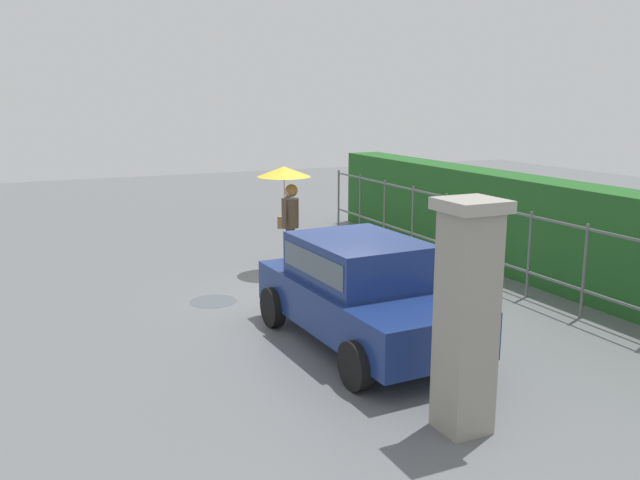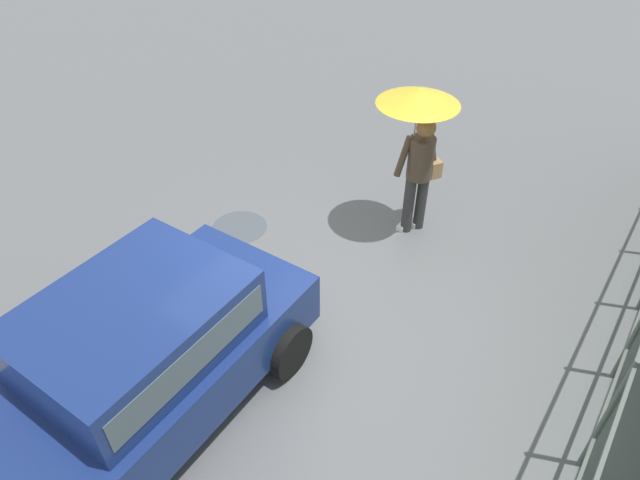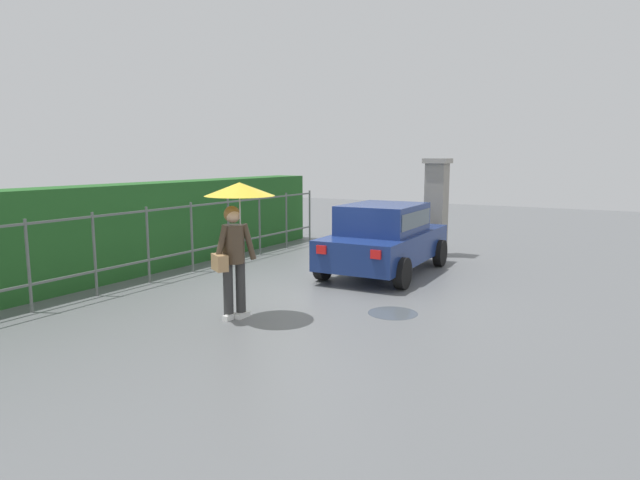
# 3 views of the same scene
# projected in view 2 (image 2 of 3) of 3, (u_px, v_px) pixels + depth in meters

# --- Properties ---
(ground_plane) EXTENTS (40.00, 40.00, 0.00)m
(ground_plane) POSITION_uv_depth(u_px,v_px,m) (312.00, 319.00, 6.44)
(ground_plane) COLOR slate
(car) EXTENTS (3.79, 1.97, 1.48)m
(car) POSITION_uv_depth(u_px,v_px,m) (136.00, 359.00, 4.97)
(car) COLOR navy
(car) RESTS_ON ground
(pedestrian) EXTENTS (1.05, 1.05, 2.08)m
(pedestrian) POSITION_uv_depth(u_px,v_px,m) (419.00, 127.00, 6.87)
(pedestrian) COLOR #333333
(pedestrian) RESTS_ON ground
(fence_section) EXTENTS (11.03, 0.05, 1.50)m
(fence_section) POSITION_uv_depth(u_px,v_px,m) (626.00, 364.00, 4.90)
(fence_section) COLOR #59605B
(fence_section) RESTS_ON ground
(puddle_near) EXTENTS (0.79, 0.79, 0.00)m
(puddle_near) POSITION_uv_depth(u_px,v_px,m) (239.00, 227.00, 7.83)
(puddle_near) COLOR #4C545B
(puddle_near) RESTS_ON ground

